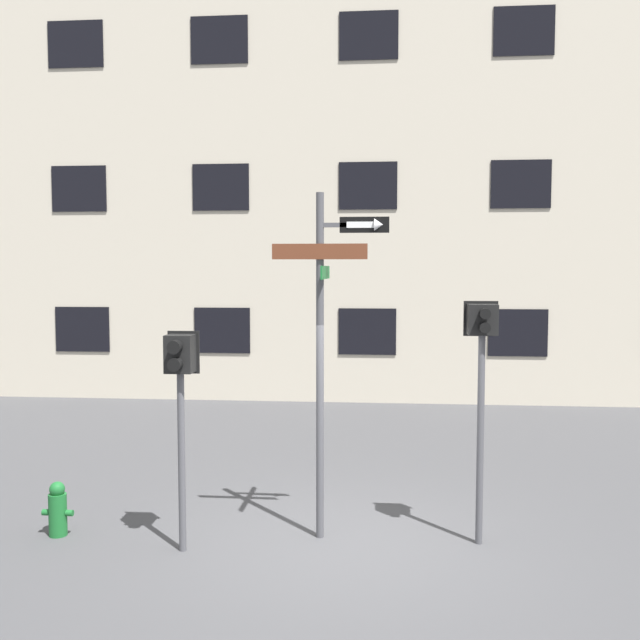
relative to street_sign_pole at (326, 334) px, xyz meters
The scene contains 6 objects.
ground_plane 2.42m from the street_sign_pole, 42.01° to the right, with size 60.00×60.00×0.00m, color #424244.
building_facade 9.73m from the street_sign_pole, 88.23° to the left, with size 24.00×0.64×13.41m.
street_sign_pole is the anchor object (origin of this frame).
pedestrian_signal_left 1.71m from the street_sign_pole, 160.86° to the right, with size 0.36×0.40×2.45m.
pedestrian_signal_right 1.78m from the street_sign_pole, ahead, with size 0.39×0.40×2.78m.
fire_hydrant 3.78m from the street_sign_pole, behind, with size 0.37×0.21×0.65m.
Camera 1 is at (0.41, -7.86, 3.15)m, focal length 40.00 mm.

